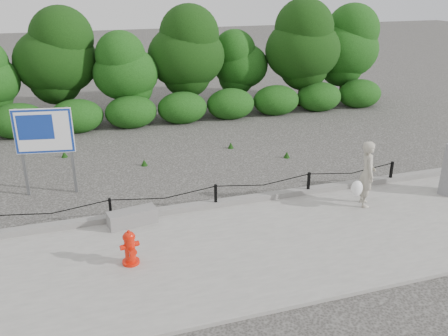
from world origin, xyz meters
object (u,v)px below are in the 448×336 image
Objects in this scene: fire_hydrant at (130,248)px; advertising_sign at (44,135)px; concrete_block at (132,217)px; pedestrian at (367,175)px.

advertising_sign reaches higher than fire_hydrant.
concrete_block is at bearing 67.92° from fire_hydrant.
advertising_sign is (-7.33, 3.20, 0.74)m from pedestrian.
advertising_sign is at bearing 125.90° from concrete_block.
fire_hydrant reaches higher than concrete_block.
fire_hydrant is 0.31× the size of advertising_sign.
pedestrian is 8.03m from advertising_sign.
fire_hydrant is 5.88m from pedestrian.
pedestrian is 1.51× the size of concrete_block.
advertising_sign is at bearing 97.49° from fire_hydrant.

